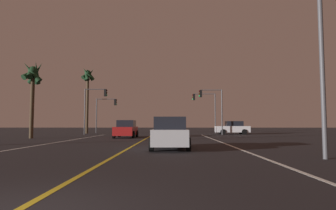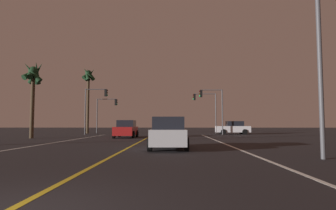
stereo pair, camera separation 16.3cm
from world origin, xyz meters
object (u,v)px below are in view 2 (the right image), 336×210
at_px(car_lead_same_lane, 169,134).
at_px(traffic_light_near_left, 96,101).
at_px(palm_tree_left_mid, 33,78).
at_px(palm_tree_left_far, 88,81).
at_px(traffic_light_far_left, 107,107).
at_px(traffic_light_near_right, 211,101).
at_px(car_oncoming, 126,129).
at_px(traffic_light_far_right, 205,104).
at_px(street_lamp_right_near, 308,24).
at_px(car_crossing_side, 233,128).

bearing_deg(car_lead_same_lane, traffic_light_near_left, 25.40).
relative_size(palm_tree_left_mid, palm_tree_left_far, 0.77).
distance_m(traffic_light_near_left, traffic_light_far_left, 5.53).
xyz_separation_m(traffic_light_near_right, traffic_light_far_left, (-14.43, 5.50, -0.43)).
height_order(car_oncoming, traffic_light_near_left, traffic_light_near_left).
bearing_deg(traffic_light_near_right, palm_tree_left_mid, 27.11).
height_order(traffic_light_near_left, palm_tree_left_mid, palm_tree_left_mid).
bearing_deg(traffic_light_far_right, traffic_light_near_left, 20.93).
xyz_separation_m(car_oncoming, traffic_light_far_left, (-5.05, 13.30, 2.92)).
bearing_deg(traffic_light_far_left, traffic_light_near_left, -91.66).
height_order(street_lamp_right_near, palm_tree_left_far, palm_tree_left_far).
xyz_separation_m(traffic_light_near_left, palm_tree_left_mid, (-3.39, -9.21, 1.42)).
distance_m(traffic_light_near_right, traffic_light_far_left, 15.45).
height_order(car_oncoming, traffic_light_near_right, traffic_light_near_right).
relative_size(car_crossing_side, street_lamp_right_near, 0.51).
height_order(car_lead_same_lane, traffic_light_near_right, traffic_light_near_right).
height_order(traffic_light_far_left, palm_tree_left_far, palm_tree_left_far).
bearing_deg(palm_tree_left_mid, palm_tree_left_far, 85.33).
bearing_deg(car_lead_same_lane, street_lamp_right_near, -126.99).
relative_size(traffic_light_near_left, palm_tree_left_mid, 0.80).
relative_size(traffic_light_near_right, palm_tree_left_mid, 0.78).
relative_size(car_oncoming, traffic_light_far_right, 0.75).
xyz_separation_m(car_oncoming, car_lead_same_lane, (4.38, -12.41, 0.00)).
distance_m(traffic_light_far_right, traffic_light_far_left, 14.23).
bearing_deg(traffic_light_near_right, traffic_light_near_left, 0.00).
bearing_deg(traffic_light_near_right, palm_tree_left_far, -14.15).
xyz_separation_m(traffic_light_far_left, street_lamp_right_near, (14.98, -29.89, 1.51)).
xyz_separation_m(car_crossing_side, traffic_light_near_right, (-2.99, -1.59, 3.35)).
bearing_deg(palm_tree_left_mid, traffic_light_near_left, 69.76).
distance_m(car_lead_same_lane, traffic_light_near_right, 21.08).
xyz_separation_m(car_crossing_side, palm_tree_left_far, (-19.87, 2.66, 6.66)).
relative_size(car_lead_same_lane, traffic_light_far_left, 0.86).
distance_m(car_crossing_side, palm_tree_left_mid, 24.08).
bearing_deg(traffic_light_far_left, traffic_light_far_right, 0.00).
relative_size(traffic_light_near_left, palm_tree_left_far, 0.61).
distance_m(car_oncoming, car_lead_same_lane, 13.16).
bearing_deg(car_crossing_side, car_lead_same_lane, 69.88).
bearing_deg(car_lead_same_lane, palm_tree_left_mid, 49.73).
relative_size(car_crossing_side, traffic_light_far_left, 0.86).
xyz_separation_m(car_oncoming, street_lamp_right_near, (9.93, -16.59, 4.43)).
xyz_separation_m(traffic_light_near_left, street_lamp_right_near, (15.14, -24.39, 1.00)).
relative_size(traffic_light_far_left, street_lamp_right_near, 0.60).
xyz_separation_m(street_lamp_right_near, palm_tree_left_far, (-17.44, 28.64, 2.23)).
xyz_separation_m(palm_tree_left_mid, palm_tree_left_far, (1.10, 13.46, 1.80)).
height_order(car_crossing_side, traffic_light_far_left, traffic_light_far_left).
relative_size(car_oncoming, traffic_light_near_left, 0.74).
height_order(street_lamp_right_near, palm_tree_left_mid, street_lamp_right_near).
bearing_deg(traffic_light_far_right, street_lamp_right_near, 91.46).
distance_m(street_lamp_right_near, palm_tree_left_mid, 23.97).
bearing_deg(car_lead_same_lane, palm_tree_left_far, 25.92).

